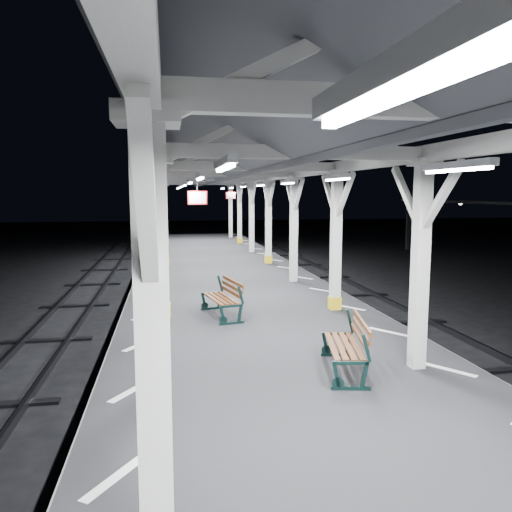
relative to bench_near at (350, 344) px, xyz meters
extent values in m
plane|color=black|center=(-0.86, 2.00, -1.45)|extent=(120.00, 120.00, 0.00)
cube|color=black|center=(-0.86, 2.00, -0.95)|extent=(6.00, 50.00, 1.00)
cube|color=silver|center=(-3.31, 2.00, -0.44)|extent=(1.00, 48.00, 0.01)
cube|color=silver|center=(1.59, 2.00, -0.44)|extent=(1.00, 48.00, 0.01)
cube|color=#2D2D33|center=(-5.31, 2.00, -1.37)|extent=(0.08, 60.00, 0.16)
cube|color=#2D2D33|center=(3.59, 2.00, -1.37)|extent=(0.08, 60.00, 0.16)
cube|color=black|center=(4.14, 2.00, -1.42)|extent=(2.20, 0.22, 0.06)
cube|color=silver|center=(-2.86, -4.00, 1.15)|extent=(0.22, 0.22, 3.20)
cube|color=silver|center=(-2.86, -4.00, 2.81)|extent=(0.40, 0.40, 0.12)
cube|color=silver|center=(-2.86, -3.45, 2.30)|extent=(0.10, 0.99, 0.99)
cube|color=silver|center=(-2.86, -4.55, 2.30)|extent=(0.10, 0.99, 0.99)
cube|color=silver|center=(-2.86, 0.00, 1.15)|extent=(0.22, 0.22, 3.20)
cube|color=silver|center=(-2.86, 0.00, 2.81)|extent=(0.40, 0.40, 0.12)
cube|color=silver|center=(-2.86, 0.55, 2.30)|extent=(0.10, 0.99, 0.99)
cube|color=silver|center=(-2.86, -0.55, 2.30)|extent=(0.10, 0.99, 0.99)
cube|color=silver|center=(-2.86, 4.00, 1.15)|extent=(0.22, 0.22, 3.20)
cube|color=silver|center=(-2.86, 4.00, 2.81)|extent=(0.40, 0.40, 0.12)
cube|color=yellow|center=(-2.86, 4.00, -0.27)|extent=(0.26, 0.26, 0.30)
cube|color=silver|center=(-2.86, 4.55, 2.30)|extent=(0.10, 0.99, 0.99)
cube|color=silver|center=(-2.86, 3.45, 2.30)|extent=(0.10, 0.99, 0.99)
cube|color=silver|center=(-2.86, 8.00, 1.15)|extent=(0.22, 0.22, 3.20)
cube|color=silver|center=(-2.86, 8.00, 2.81)|extent=(0.40, 0.40, 0.12)
cube|color=silver|center=(-2.86, 8.55, 2.30)|extent=(0.10, 0.99, 0.99)
cube|color=silver|center=(-2.86, 7.45, 2.30)|extent=(0.10, 0.99, 0.99)
cube|color=silver|center=(-2.86, 12.00, 1.15)|extent=(0.22, 0.22, 3.20)
cube|color=silver|center=(-2.86, 12.00, 2.81)|extent=(0.40, 0.40, 0.12)
cube|color=yellow|center=(-2.86, 12.00, -0.27)|extent=(0.26, 0.26, 0.30)
cube|color=silver|center=(-2.86, 12.55, 2.30)|extent=(0.10, 0.99, 0.99)
cube|color=silver|center=(-2.86, 11.45, 2.30)|extent=(0.10, 0.99, 0.99)
cube|color=silver|center=(-2.86, 16.00, 1.15)|extent=(0.22, 0.22, 3.20)
cube|color=silver|center=(-2.86, 16.00, 2.81)|extent=(0.40, 0.40, 0.12)
cube|color=silver|center=(-2.86, 16.55, 2.30)|extent=(0.10, 0.99, 0.99)
cube|color=silver|center=(-2.86, 15.45, 2.30)|extent=(0.10, 0.99, 0.99)
cube|color=silver|center=(-2.86, 20.00, 1.15)|extent=(0.22, 0.22, 3.20)
cube|color=silver|center=(-2.86, 20.00, 2.81)|extent=(0.40, 0.40, 0.12)
cube|color=yellow|center=(-2.86, 20.00, -0.27)|extent=(0.26, 0.26, 0.30)
cube|color=silver|center=(-2.86, 20.55, 2.30)|extent=(0.10, 0.99, 0.99)
cube|color=silver|center=(-2.86, 19.45, 2.30)|extent=(0.10, 0.99, 0.99)
cube|color=silver|center=(-2.86, 24.00, 1.15)|extent=(0.22, 0.22, 3.20)
cube|color=silver|center=(-2.86, 24.00, 2.81)|extent=(0.40, 0.40, 0.12)
cube|color=silver|center=(-2.86, 24.55, 2.30)|extent=(0.10, 0.99, 0.99)
cube|color=silver|center=(-2.86, 23.45, 2.30)|extent=(0.10, 0.99, 0.99)
cube|color=silver|center=(1.14, 0.00, 1.15)|extent=(0.22, 0.22, 3.20)
cube|color=silver|center=(1.14, 0.00, 2.81)|extent=(0.40, 0.40, 0.12)
cube|color=silver|center=(1.14, 0.55, 2.30)|extent=(0.10, 0.99, 0.99)
cube|color=silver|center=(1.14, -0.55, 2.30)|extent=(0.10, 0.99, 0.99)
cube|color=silver|center=(1.14, 4.00, 1.15)|extent=(0.22, 0.22, 3.20)
cube|color=silver|center=(1.14, 4.00, 2.81)|extent=(0.40, 0.40, 0.12)
cube|color=yellow|center=(1.14, 4.00, -0.27)|extent=(0.26, 0.26, 0.30)
cube|color=silver|center=(1.14, 4.55, 2.30)|extent=(0.10, 0.99, 0.99)
cube|color=silver|center=(1.14, 3.45, 2.30)|extent=(0.10, 0.99, 0.99)
cube|color=silver|center=(1.14, 8.00, 1.15)|extent=(0.22, 0.22, 3.20)
cube|color=silver|center=(1.14, 8.00, 2.81)|extent=(0.40, 0.40, 0.12)
cube|color=silver|center=(1.14, 8.55, 2.30)|extent=(0.10, 0.99, 0.99)
cube|color=silver|center=(1.14, 7.45, 2.30)|extent=(0.10, 0.99, 0.99)
cube|color=silver|center=(1.14, 12.00, 1.15)|extent=(0.22, 0.22, 3.20)
cube|color=silver|center=(1.14, 12.00, 2.81)|extent=(0.40, 0.40, 0.12)
cube|color=yellow|center=(1.14, 12.00, -0.27)|extent=(0.26, 0.26, 0.30)
cube|color=silver|center=(1.14, 12.55, 2.30)|extent=(0.10, 0.99, 0.99)
cube|color=silver|center=(1.14, 11.45, 2.30)|extent=(0.10, 0.99, 0.99)
cube|color=silver|center=(1.14, 16.00, 1.15)|extent=(0.22, 0.22, 3.20)
cube|color=silver|center=(1.14, 16.00, 2.81)|extent=(0.40, 0.40, 0.12)
cube|color=silver|center=(1.14, 16.55, 2.30)|extent=(0.10, 0.99, 0.99)
cube|color=silver|center=(1.14, 15.45, 2.30)|extent=(0.10, 0.99, 0.99)
cube|color=silver|center=(1.14, 20.00, 1.15)|extent=(0.22, 0.22, 3.20)
cube|color=silver|center=(1.14, 20.00, 2.81)|extent=(0.40, 0.40, 0.12)
cube|color=yellow|center=(1.14, 20.00, -0.27)|extent=(0.26, 0.26, 0.30)
cube|color=silver|center=(1.14, 20.55, 2.30)|extent=(0.10, 0.99, 0.99)
cube|color=silver|center=(1.14, 19.45, 2.30)|extent=(0.10, 0.99, 0.99)
cube|color=silver|center=(1.14, 24.00, 1.15)|extent=(0.22, 0.22, 3.20)
cube|color=silver|center=(1.14, 24.00, 2.81)|extent=(0.40, 0.40, 0.12)
cube|color=silver|center=(1.14, 24.55, 2.30)|extent=(0.10, 0.99, 0.99)
cube|color=silver|center=(1.14, 23.45, 2.30)|extent=(0.10, 0.99, 0.99)
cube|color=silver|center=(-2.86, 2.00, 2.93)|extent=(0.18, 48.00, 0.24)
cube|color=silver|center=(1.14, 2.00, 2.93)|extent=(0.18, 48.00, 0.24)
cube|color=silver|center=(-0.86, -4.00, 2.93)|extent=(4.20, 0.14, 0.20)
cube|color=silver|center=(-0.86, 0.00, 2.93)|extent=(4.20, 0.14, 0.20)
cube|color=silver|center=(-0.86, 4.00, 2.93)|extent=(4.20, 0.14, 0.20)
cube|color=silver|center=(-0.86, 8.00, 2.93)|extent=(4.20, 0.14, 0.20)
cube|color=silver|center=(-0.86, 12.00, 2.93)|extent=(4.20, 0.14, 0.20)
cube|color=silver|center=(-0.86, 16.00, 2.93)|extent=(4.20, 0.14, 0.20)
cube|color=silver|center=(-0.86, 20.00, 2.93)|extent=(4.20, 0.14, 0.20)
cube|color=silver|center=(-0.86, 24.00, 2.93)|extent=(4.20, 0.14, 0.20)
cube|color=silver|center=(-0.86, 2.00, 3.85)|extent=(0.16, 48.00, 0.20)
cube|color=#45474C|center=(-2.16, 2.00, 3.47)|extent=(2.80, 49.00, 1.45)
cube|color=#45474C|center=(0.44, 2.00, 3.47)|extent=(2.80, 49.00, 1.45)
cube|color=silver|center=(-2.16, -6.00, 2.65)|extent=(0.10, 1.35, 0.08)
cube|color=white|center=(-2.16, -6.00, 2.60)|extent=(0.05, 1.25, 0.05)
cube|color=silver|center=(-2.16, -2.00, 2.65)|extent=(0.10, 1.35, 0.08)
cube|color=white|center=(-2.16, -2.00, 2.60)|extent=(0.05, 1.25, 0.05)
cube|color=silver|center=(-2.16, 2.00, 2.65)|extent=(0.10, 1.35, 0.08)
cube|color=white|center=(-2.16, 2.00, 2.60)|extent=(0.05, 1.25, 0.05)
cube|color=silver|center=(-2.16, 6.00, 2.65)|extent=(0.10, 1.35, 0.08)
cube|color=white|center=(-2.16, 6.00, 2.60)|extent=(0.05, 1.25, 0.05)
cube|color=silver|center=(-2.16, 10.00, 2.65)|extent=(0.10, 1.35, 0.08)
cube|color=white|center=(-2.16, 10.00, 2.60)|extent=(0.05, 1.25, 0.05)
cube|color=silver|center=(-2.16, 14.00, 2.65)|extent=(0.10, 1.35, 0.08)
cube|color=white|center=(-2.16, 14.00, 2.60)|extent=(0.05, 1.25, 0.05)
cube|color=silver|center=(-2.16, 18.00, 2.65)|extent=(0.10, 1.35, 0.08)
cube|color=white|center=(-2.16, 18.00, 2.60)|extent=(0.05, 1.25, 0.05)
cube|color=silver|center=(-2.16, 22.00, 2.65)|extent=(0.10, 1.35, 0.08)
cube|color=white|center=(-2.16, 22.00, 2.60)|extent=(0.05, 1.25, 0.05)
cube|color=silver|center=(0.44, -2.00, 2.65)|extent=(0.10, 1.35, 0.08)
cube|color=white|center=(0.44, -2.00, 2.60)|extent=(0.05, 1.25, 0.05)
cube|color=silver|center=(0.44, 2.00, 2.65)|extent=(0.10, 1.35, 0.08)
cube|color=white|center=(0.44, 2.00, 2.60)|extent=(0.05, 1.25, 0.05)
cube|color=silver|center=(0.44, 6.00, 2.65)|extent=(0.10, 1.35, 0.08)
cube|color=white|center=(0.44, 6.00, 2.60)|extent=(0.05, 1.25, 0.05)
cube|color=silver|center=(0.44, 10.00, 2.65)|extent=(0.10, 1.35, 0.08)
cube|color=white|center=(0.44, 10.00, 2.60)|extent=(0.05, 1.25, 0.05)
cube|color=silver|center=(0.44, 14.00, 2.65)|extent=(0.10, 1.35, 0.08)
cube|color=white|center=(0.44, 14.00, 2.60)|extent=(0.05, 1.25, 0.05)
cube|color=silver|center=(0.44, 18.00, 2.65)|extent=(0.10, 1.35, 0.08)
cube|color=white|center=(0.44, 18.00, 2.60)|extent=(0.05, 1.25, 0.05)
cube|color=silver|center=(0.44, 22.00, 2.65)|extent=(0.10, 1.35, 0.08)
cube|color=white|center=(0.44, 22.00, 2.60)|extent=(0.05, 1.25, 0.05)
cylinder|color=black|center=(-1.99, 5.85, 2.57)|extent=(0.02, 0.02, 0.36)
cube|color=red|center=(-1.99, 5.85, 2.22)|extent=(0.50, 0.03, 0.35)
cube|color=white|center=(-1.99, 5.85, 2.22)|extent=(0.44, 0.04, 0.29)
cylinder|color=black|center=(0.36, 17.61, 2.57)|extent=(0.02, 0.02, 0.36)
cube|color=red|center=(0.36, 17.61, 2.22)|extent=(0.50, 0.03, 0.35)
cube|color=white|center=(0.36, 17.61, 2.22)|extent=(0.44, 0.05, 0.29)
cube|color=black|center=(13.14, 24.00, 0.20)|extent=(0.20, 0.20, 3.30)
sphere|color=silver|center=(13.14, 18.00, 1.77)|extent=(0.20, 0.20, 0.20)
sphere|color=silver|center=(13.14, 24.00, 1.77)|extent=(0.20, 0.20, 0.20)
cube|color=black|center=(-0.24, -0.71, -0.42)|extent=(0.56, 0.17, 0.06)
cube|color=black|center=(-0.44, -0.67, -0.23)|extent=(0.15, 0.08, 0.43)
cube|color=black|center=(-0.06, -0.75, -0.23)|extent=(0.14, 0.07, 0.43)
cube|color=black|center=(-0.04, -0.75, 0.18)|extent=(0.16, 0.08, 0.41)
cube|color=black|center=(0.07, 0.75, -0.42)|extent=(0.56, 0.17, 0.06)
cube|color=black|center=(-0.13, 0.79, -0.23)|extent=(0.15, 0.08, 0.43)
cube|color=black|center=(0.25, 0.71, -0.23)|extent=(0.14, 0.07, 0.43)
cube|color=black|center=(0.27, 0.71, 0.18)|extent=(0.16, 0.08, 0.41)
cube|color=brown|center=(-0.27, 0.06, -0.03)|extent=(0.37, 1.41, 0.03)
cube|color=brown|center=(-0.15, 0.03, -0.03)|extent=(0.37, 1.41, 0.03)
cube|color=brown|center=(-0.03, 0.01, -0.03)|extent=(0.37, 1.41, 0.03)
cube|color=brown|center=(0.09, -0.02, -0.03)|extent=(0.37, 1.41, 0.03)
cube|color=brown|center=(0.15, -0.03, 0.10)|extent=(0.34, 1.40, 0.09)
cube|color=brown|center=(0.17, -0.04, 0.22)|extent=(0.34, 1.40, 0.09)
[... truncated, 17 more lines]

